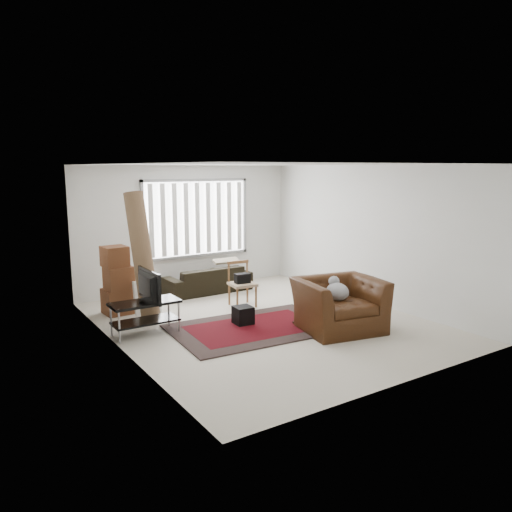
# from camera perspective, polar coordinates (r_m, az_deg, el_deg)

# --- Properties ---
(room) EXTENTS (6.00, 6.02, 2.71)m
(room) POSITION_cam_1_polar(r_m,az_deg,el_deg) (8.82, -0.71, 4.29)
(room) COLOR beige
(room) RESTS_ON ground
(persian_rug) EXTENTS (2.80, 1.97, 0.02)m
(persian_rug) POSITION_cam_1_polar(r_m,az_deg,el_deg) (8.41, -0.22, -8.20)
(persian_rug) COLOR black
(persian_rug) RESTS_ON ground
(tv_stand) EXTENTS (1.09, 0.49, 0.54)m
(tv_stand) POSITION_cam_1_polar(r_m,az_deg,el_deg) (8.21, -12.56, -6.11)
(tv_stand) COLOR black
(tv_stand) RESTS_ON ground
(tv) EXTENTS (0.11, 0.88, 0.51)m
(tv) POSITION_cam_1_polar(r_m,az_deg,el_deg) (8.11, -12.67, -3.37)
(tv) COLOR black
(tv) RESTS_ON tv_stand
(subwoofer) EXTENTS (0.32, 0.32, 0.30)m
(subwoofer) POSITION_cam_1_polar(r_m,az_deg,el_deg) (8.55, -1.49, -6.76)
(subwoofer) COLOR black
(subwoofer) RESTS_ON persian_rug
(moving_boxes) EXTENTS (0.54, 0.50, 1.25)m
(moving_boxes) POSITION_cam_1_polar(r_m,az_deg,el_deg) (9.45, -15.54, -2.93)
(moving_boxes) COLOR brown
(moving_boxes) RESTS_ON ground
(white_flatpack) EXTENTS (0.50, 0.18, 0.63)m
(white_flatpack) POSITION_cam_1_polar(r_m,az_deg,el_deg) (9.36, -12.33, -4.59)
(white_flatpack) COLOR silver
(white_flatpack) RESTS_ON ground
(rolled_rug) EXTENTS (0.50, 0.80, 2.26)m
(rolled_rug) POSITION_cam_1_polar(r_m,az_deg,el_deg) (8.82, -12.86, -0.08)
(rolled_rug) COLOR brown
(rolled_rug) RESTS_ON ground
(sofa) EXTENTS (1.89, 0.83, 0.72)m
(sofa) POSITION_cam_1_polar(r_m,az_deg,el_deg) (10.77, -5.56, -2.23)
(sofa) COLOR black
(sofa) RESTS_ON ground
(side_chair) EXTENTS (0.52, 0.52, 0.86)m
(side_chair) POSITION_cam_1_polar(r_m,az_deg,el_deg) (9.63, -1.61, -2.96)
(side_chair) COLOR #9C8566
(side_chair) RESTS_ON ground
(armchair) EXTENTS (1.51, 1.38, 0.97)m
(armchair) POSITION_cam_1_polar(r_m,az_deg,el_deg) (8.33, 9.49, -5.09)
(armchair) COLOR #391D0B
(armchair) RESTS_ON ground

